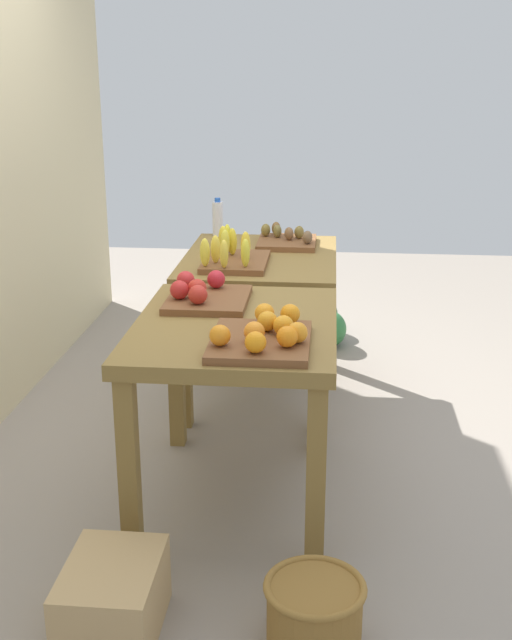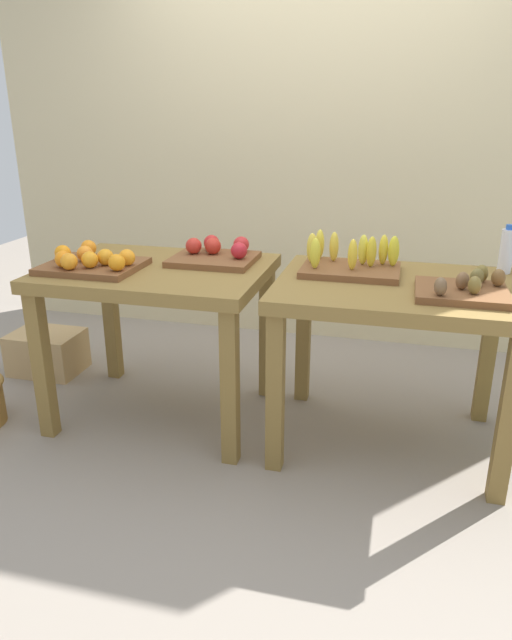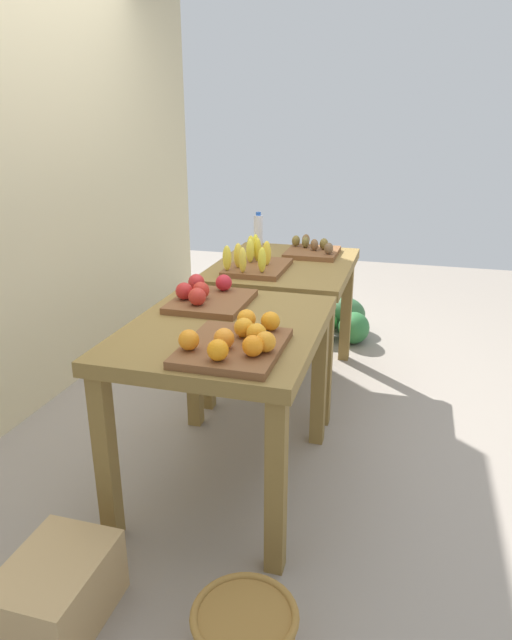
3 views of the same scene
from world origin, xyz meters
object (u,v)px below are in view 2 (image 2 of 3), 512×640
at_px(orange_bin, 92,262).
at_px(apple_bin, 216,254).
at_px(banana_crate, 350,262).
at_px(display_table_left, 159,290).
at_px(kiwi_bin, 464,289).
at_px(water_bottle, 506,251).
at_px(cardboard_produce_box, 47,352).
at_px(display_table_right, 395,309).

distance_m(orange_bin, apple_bin, 0.59).
bearing_deg(orange_bin, banana_crate, 12.55).
distance_m(display_table_left, kiwi_bin, 1.40).
height_order(water_bottle, cardboard_produce_box, water_bottle).
bearing_deg(orange_bin, water_bottle, 13.05).
bearing_deg(water_bottle, cardboard_produce_box, 179.83).
xyz_separation_m(orange_bin, water_bottle, (1.86, 0.43, 0.06)).
height_order(banana_crate, cardboard_produce_box, banana_crate).
bearing_deg(apple_bin, cardboard_produce_box, 173.28).
distance_m(kiwi_bin, water_bottle, 0.47).
height_order(display_table_right, kiwi_bin, kiwi_bin).
xyz_separation_m(orange_bin, apple_bin, (0.51, 0.30, -0.00)).
xyz_separation_m(display_table_right, water_bottle, (0.47, 0.29, 0.22)).
bearing_deg(orange_bin, display_table_right, 5.65).
relative_size(display_table_right, kiwi_bin, 2.89).
relative_size(orange_bin, kiwi_bin, 1.25).
height_order(display_table_left, cardboard_produce_box, display_table_left).
distance_m(display_table_left, orange_bin, 0.34).
height_order(display_table_left, banana_crate, banana_crate).
height_order(orange_bin, cardboard_produce_box, orange_bin).
distance_m(banana_crate, kiwi_bin, 0.54).
distance_m(banana_crate, cardboard_produce_box, 1.93).
relative_size(orange_bin, apple_bin, 1.12).
height_order(display_table_right, water_bottle, water_bottle).
bearing_deg(cardboard_produce_box, display_table_left, -18.75).
height_order(display_table_left, kiwi_bin, kiwi_bin).
bearing_deg(water_bottle, banana_crate, -166.11).
bearing_deg(orange_bin, apple_bin, 30.92).
bearing_deg(cardboard_produce_box, display_table_right, -8.51).
relative_size(apple_bin, water_bottle, 1.80).
bearing_deg(display_table_left, display_table_right, 0.00).
height_order(display_table_left, display_table_right, same).
distance_m(apple_bin, banana_crate, 0.66).
xyz_separation_m(display_table_left, kiwi_bin, (1.38, -0.12, 0.15)).
distance_m(display_table_left, display_table_right, 1.12).
bearing_deg(cardboard_produce_box, water_bottle, -0.17).
bearing_deg(kiwi_bin, cardboard_produce_box, 169.43).
height_order(display_table_right, apple_bin, apple_bin).
bearing_deg(water_bottle, apple_bin, -174.69).
bearing_deg(display_table_left, water_bottle, 10.44).
relative_size(banana_crate, water_bottle, 1.98).
relative_size(apple_bin, kiwi_bin, 1.11).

